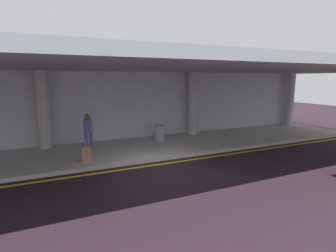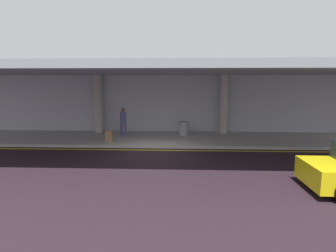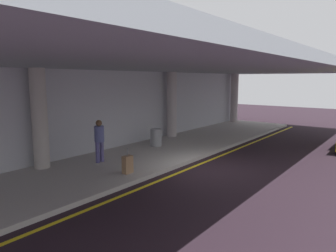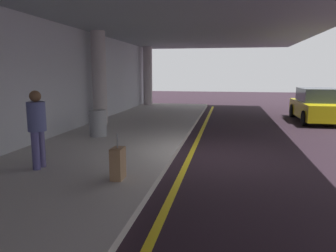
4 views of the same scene
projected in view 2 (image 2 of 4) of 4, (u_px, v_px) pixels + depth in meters
ground_plane at (154, 153)px, 13.20m from camera, size 60.00×60.00×0.00m
sidewalk at (159, 139)px, 16.25m from camera, size 26.00×4.20×0.15m
lane_stripe_yellow at (155, 150)px, 13.82m from camera, size 26.00×0.14×0.01m
support_column_left_mid at (98, 104)px, 17.74m from camera, size 0.56×0.56×3.65m
support_column_center at (224, 104)px, 17.40m from camera, size 0.56×0.56×3.65m
ceiling_overhang at (157, 71)px, 15.14m from camera, size 28.00×13.20×0.30m
terminal_back_wall at (161, 104)px, 18.18m from camera, size 26.00×0.30×3.80m
traveler_with_luggage at (123, 120)px, 16.73m from camera, size 0.38×0.38×1.68m
suitcase_upright_primary at (109, 136)px, 14.95m from camera, size 0.36×0.22×0.90m
trash_bin_steel at (184, 128)px, 16.81m from camera, size 0.56×0.56×0.85m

